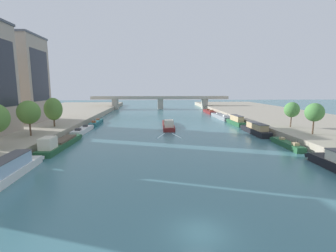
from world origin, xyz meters
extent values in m
plane|color=#42757F|center=(0.00, 0.00, 0.00)|extent=(400.00, 400.00, 0.00)
cube|color=#A89E89|center=(-41.27, 55.00, 0.89)|extent=(36.00, 170.00, 1.78)
cube|color=#A89E89|center=(41.27, 55.00, 0.89)|extent=(36.00, 170.00, 1.78)
cube|color=maroon|center=(0.52, 50.45, 0.46)|extent=(3.35, 16.13, 0.92)
cube|color=maroon|center=(0.70, 58.84, 0.55)|extent=(2.88, 1.27, 0.82)
cube|color=maroon|center=(0.52, 50.45, 0.95)|extent=(3.41, 16.13, 0.06)
cube|color=beige|center=(0.40, 44.99, 1.87)|extent=(2.32, 3.26, 1.78)
cube|color=black|center=(0.44, 46.61, 2.14)|extent=(1.80, 0.07, 0.50)
cube|color=brown|center=(0.55, 52.06, 1.16)|extent=(2.52, 8.40, 0.36)
cylinder|color=#232328|center=(0.86, 45.63, 1.53)|extent=(0.07, 0.07, 1.10)
cube|color=silver|center=(1.73, 38.08, 0.01)|extent=(1.88, 5.89, 0.03)
cube|color=silver|center=(-1.87, 38.16, 0.01)|extent=(2.12, 5.84, 0.03)
cube|color=silver|center=(-21.40, 13.53, 0.49)|extent=(2.74, 11.53, 0.97)
cube|color=silver|center=(-21.54, 19.62, 0.58)|extent=(2.38, 1.27, 0.85)
cube|color=silver|center=(-21.40, 13.53, 1.00)|extent=(2.79, 11.53, 0.06)
cube|color=#9EBCD6|center=(-21.39, 12.96, 1.81)|extent=(2.20, 7.39, 1.56)
cube|color=#4C4C51|center=(-21.39, 12.96, 2.63)|extent=(2.35, 7.61, 0.08)
cube|color=#235633|center=(-20.97, 28.56, 0.47)|extent=(3.14, 15.29, 0.94)
cube|color=#235633|center=(-20.75, 36.51, 0.57)|extent=(2.62, 1.28, 0.83)
cube|color=#235633|center=(-20.97, 28.56, 0.97)|extent=(3.20, 15.29, 0.06)
cube|color=beige|center=(-21.11, 23.38, 1.96)|extent=(2.12, 3.10, 1.92)
cube|color=black|center=(-21.07, 24.91, 2.25)|extent=(1.63, 0.08, 0.54)
cube|color=brown|center=(-20.93, 30.08, 1.18)|extent=(2.34, 7.97, 0.36)
cylinder|color=#232328|center=(-20.69, 23.98, 1.55)|extent=(0.07, 0.07, 1.10)
cube|color=silver|center=(-21.25, 43.42, 0.52)|extent=(2.54, 11.29, 1.05)
cube|color=silver|center=(-21.09, 49.38, 0.63)|extent=(2.16, 1.28, 0.89)
cube|color=silver|center=(-21.25, 43.42, 1.08)|extent=(2.59, 11.29, 0.06)
cube|color=#38383D|center=(-21.18, 45.89, 1.31)|extent=(1.14, 0.93, 0.40)
cube|color=#38383D|center=(-21.33, 40.28, 1.35)|extent=(1.26, 1.13, 0.48)
cylinder|color=#232328|center=(-21.00, 40.04, 1.66)|extent=(0.07, 0.07, 1.10)
cube|color=#23666B|center=(-20.91, 56.65, 0.50)|extent=(2.01, 10.84, 1.00)
cube|color=#23666B|center=(-20.96, 62.41, 0.60)|extent=(1.84, 1.23, 0.86)
cube|color=#23666B|center=(-20.91, 56.65, 1.03)|extent=(2.05, 10.84, 0.06)
cube|color=#9E5133|center=(-20.93, 59.03, 1.26)|extent=(0.97, 0.91, 0.40)
cube|color=#9E5133|center=(-20.89, 53.62, 1.30)|extent=(1.07, 1.11, 0.48)
cylinder|color=#232328|center=(-20.60, 53.40, 1.61)|extent=(0.07, 0.07, 1.10)
cube|color=black|center=(21.33, 18.13, 0.70)|extent=(2.35, 1.26, 0.95)
cube|color=#235633|center=(21.53, 26.07, 0.47)|extent=(1.96, 9.69, 0.95)
cube|color=#235633|center=(21.69, 31.24, 0.57)|extent=(1.62, 1.25, 0.84)
cube|color=#235633|center=(21.53, 26.07, 0.98)|extent=(1.99, 9.69, 0.06)
cube|color=tan|center=(21.60, 28.20, 1.21)|extent=(0.86, 0.92, 0.40)
cube|color=tan|center=(21.45, 23.38, 1.25)|extent=(0.95, 1.13, 0.48)
cylinder|color=#232328|center=(21.70, 23.18, 1.56)|extent=(0.07, 0.07, 1.10)
cube|color=black|center=(21.00, 39.23, 0.62)|extent=(2.66, 12.12, 1.25)
cube|color=black|center=(20.95, 45.63, 0.75)|extent=(2.44, 1.28, 0.99)
cube|color=black|center=(21.00, 39.23, 1.28)|extent=(2.71, 12.12, 0.06)
cube|color=tan|center=(21.01, 38.63, 2.00)|extent=(2.17, 7.76, 1.38)
cube|color=#4C4C51|center=(21.01, 38.63, 2.73)|extent=(2.32, 8.00, 0.08)
cylinder|color=#232328|center=(21.42, 35.60, 1.86)|extent=(0.07, 0.07, 1.10)
cube|color=#235633|center=(21.14, 53.74, 0.59)|extent=(2.41, 10.31, 1.18)
cube|color=#235633|center=(20.99, 59.21, 0.71)|extent=(2.05, 1.30, 0.96)
cube|color=#235633|center=(21.14, 53.74, 1.21)|extent=(2.45, 10.31, 0.06)
cube|color=tan|center=(21.15, 53.22, 2.03)|extent=(1.92, 6.61, 1.58)
cube|color=#4C4C51|center=(21.15, 53.22, 2.86)|extent=(2.06, 6.81, 0.08)
cylinder|color=#232328|center=(21.54, 50.67, 1.79)|extent=(0.07, 0.07, 1.10)
cube|color=gray|center=(21.00, 68.71, 0.62)|extent=(3.79, 16.08, 1.24)
cube|color=gray|center=(20.70, 77.04, 0.74)|extent=(3.09, 1.37, 0.99)
cube|color=gray|center=(21.00, 68.71, 1.27)|extent=(3.86, 16.08, 0.06)
cube|color=white|center=(20.87, 72.22, 1.50)|extent=(1.64, 0.96, 0.40)
cube|color=white|center=(21.16, 64.24, 1.54)|extent=(1.80, 1.16, 0.48)
cylinder|color=#232328|center=(21.66, 63.94, 1.85)|extent=(0.07, 0.07, 1.10)
cube|color=maroon|center=(20.68, 87.03, 0.57)|extent=(2.63, 14.38, 1.14)
cube|color=maroon|center=(20.69, 94.57, 0.69)|extent=(2.47, 1.24, 0.94)
cube|color=maroon|center=(20.68, 87.03, 1.17)|extent=(2.68, 14.38, 0.06)
cube|color=#9E5133|center=(20.69, 90.19, 1.40)|extent=(1.30, 0.90, 0.40)
cube|color=#9E5133|center=(20.67, 83.01, 1.44)|extent=(1.43, 1.10, 0.48)
cylinder|color=#232328|center=(21.06, 82.72, 1.75)|extent=(0.07, 0.07, 1.10)
cylinder|color=brown|center=(-27.51, 30.93, 3.47)|extent=(0.31, 0.31, 3.37)
ellipsoid|color=#568438|center=(-27.51, 30.93, 6.39)|extent=(4.20, 4.20, 4.50)
cylinder|color=brown|center=(-27.60, 42.60, 3.14)|extent=(0.36, 0.36, 2.71)
ellipsoid|color=#568438|center=(-27.60, 42.60, 5.97)|extent=(4.16, 4.16, 5.38)
cylinder|color=brown|center=(28.46, 29.27, 3.49)|extent=(0.28, 0.28, 3.42)
ellipsoid|color=#4C8942|center=(28.46, 29.27, 6.21)|extent=(3.59, 3.59, 3.67)
cylinder|color=brown|center=(28.90, 38.00, 3.38)|extent=(0.25, 0.25, 3.19)
ellipsoid|color=#4C8942|center=(28.90, 38.00, 5.95)|extent=(3.42, 3.42, 3.55)
cube|color=#232833|center=(-32.71, 32.73, 13.84)|extent=(0.04, 9.19, 13.15)
cube|color=#A89989|center=(-40.26, 52.44, 13.15)|extent=(11.78, 12.19, 22.73)
cube|color=#565B66|center=(-40.26, 52.44, 24.76)|extent=(12.13, 12.55, 0.50)
cube|color=#232833|center=(-34.36, 52.44, 14.28)|extent=(0.04, 9.75, 13.64)
cube|color=#ADA899|center=(0.00, 109.32, 5.41)|extent=(70.54, 4.40, 0.60)
cube|color=#ADA899|center=(0.00, 107.32, 6.16)|extent=(70.54, 0.30, 0.90)
cube|color=#ADA899|center=(0.00, 111.32, 6.16)|extent=(70.54, 0.30, 0.90)
cube|color=#ADA899|center=(-23.27, 109.32, 2.56)|extent=(2.80, 3.60, 5.11)
cube|color=#ADA899|center=(0.00, 109.32, 2.56)|extent=(2.80, 3.60, 5.11)
cube|color=#ADA899|center=(23.27, 109.32, 2.56)|extent=(2.80, 3.60, 5.11)
camera|label=1|loc=(-3.50, -16.90, 11.11)|focal=25.89mm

